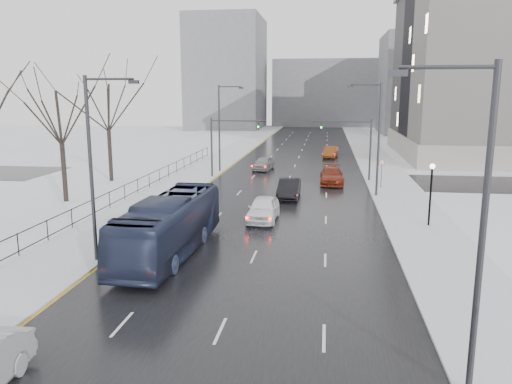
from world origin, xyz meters
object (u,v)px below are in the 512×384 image
at_px(tree_park_e, 112,182).
at_px(sedan_right_near, 289,189).
at_px(tree_park_d, 66,202).
at_px(sedan_center_far, 264,163).
at_px(streetlight_r_mid, 376,134).
at_px(streetlight_l_near, 94,161).
at_px(mast_signal_right, 360,142).
at_px(no_uturn_sign, 382,165).
at_px(mast_signal_left, 221,140).
at_px(streetlight_r_near, 475,217).
at_px(sedan_center_near, 263,209).
at_px(sedan_right_far, 332,176).
at_px(lamppost_r_mid, 431,186).
at_px(streetlight_l_far, 221,124).
at_px(sedan_right_distant, 331,152).
at_px(bus, 170,226).

xyz_separation_m(tree_park_e, sedan_right_near, (18.95, -5.72, 0.88)).
relative_size(tree_park_d, sedan_center_far, 2.63).
height_order(streetlight_r_mid, streetlight_l_near, same).
bearing_deg(tree_park_d, tree_park_e, 92.29).
bearing_deg(tree_park_d, mast_signal_right, 29.12).
xyz_separation_m(mast_signal_right, no_uturn_sign, (1.87, -4.00, -1.81)).
bearing_deg(streetlight_r_mid, mast_signal_left, 152.69).
height_order(streetlight_r_near, mast_signal_right, streetlight_r_near).
height_order(no_uturn_sign, sedan_center_near, no_uturn_sign).
bearing_deg(sedan_right_far, streetlight_r_mid, -59.19).
height_order(streetlight_r_mid, lamppost_r_mid, streetlight_r_mid).
distance_m(streetlight_l_far, sedan_center_far, 7.00).
distance_m(streetlight_l_far, sedan_right_near, 17.04).
height_order(tree_park_d, streetlight_r_near, streetlight_r_near).
height_order(lamppost_r_mid, sedan_right_distant, lamppost_r_mid).
distance_m(streetlight_r_mid, no_uturn_sign, 5.30).
xyz_separation_m(streetlight_r_mid, sedan_right_distant, (-3.67, 27.00, -4.78)).
bearing_deg(lamppost_r_mid, tree_park_d, 172.09).
xyz_separation_m(streetlight_l_near, no_uturn_sign, (17.37, 24.00, -3.32)).
xyz_separation_m(sedan_center_near, sedan_right_near, (1.25, 8.04, -0.02)).
bearing_deg(tree_park_e, mast_signal_left, 20.19).
xyz_separation_m(lamppost_r_mid, mast_signal_right, (-3.67, 18.00, 1.16)).
distance_m(streetlight_l_near, streetlight_l_far, 32.00).
bearing_deg(lamppost_r_mid, sedan_right_distant, 99.96).
distance_m(streetlight_r_mid, mast_signal_left, 17.50).
height_order(tree_park_e, lamppost_r_mid, tree_park_e).
distance_m(streetlight_r_mid, sedan_right_distant, 27.67).
distance_m(mast_signal_left, sedan_center_far, 7.91).
bearing_deg(mast_signal_right, tree_park_e, -171.10).
relative_size(tree_park_e, sedan_center_far, 2.84).
distance_m(bus, sedan_center_far, 32.27).
bearing_deg(tree_park_d, lamppost_r_mid, -7.91).
bearing_deg(streetlight_r_near, streetlight_l_near, 148.52).
bearing_deg(sedan_center_near, mast_signal_right, 67.18).
bearing_deg(tree_park_e, lamppost_r_mid, -25.62).
relative_size(streetlight_l_near, bus, 0.83).
xyz_separation_m(tree_park_d, no_uturn_sign, (27.00, 10.00, 2.30)).
bearing_deg(sedan_center_near, streetlight_r_near, -65.86).
height_order(mast_signal_left, sedan_center_near, mast_signal_left).
bearing_deg(sedan_right_distant, streetlight_l_far, -122.48).
bearing_deg(streetlight_l_far, tree_park_d, -118.15).
xyz_separation_m(streetlight_l_near, sedan_right_far, (12.67, 25.92, -4.75)).
distance_m(mast_signal_left, sedan_right_far, 12.44).
bearing_deg(lamppost_r_mid, bus, -152.80).
distance_m(tree_park_e, sedan_center_near, 22.44).
relative_size(tree_park_d, sedan_right_near, 2.46).
bearing_deg(streetlight_r_near, no_uturn_sign, 88.26).
bearing_deg(streetlight_l_far, bus, -83.62).
bearing_deg(bus, streetlight_r_mid, 56.07).
height_order(mast_signal_right, mast_signal_left, same).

